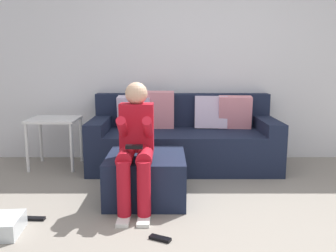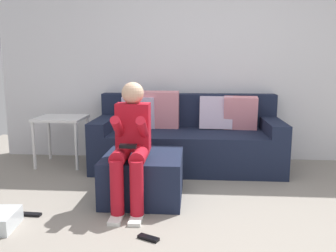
% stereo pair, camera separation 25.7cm
% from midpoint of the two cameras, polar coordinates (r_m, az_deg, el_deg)
% --- Properties ---
extents(ground_plane, '(7.03, 7.03, 0.00)m').
position_cam_midpoint_polar(ground_plane, '(2.77, 6.21, -16.96)').
color(ground_plane, gray).
extents(wall_back, '(5.41, 0.10, 2.75)m').
position_cam_midpoint_polar(wall_back, '(4.71, 3.63, 11.54)').
color(wall_back, silver).
rests_on(wall_back, ground_plane).
extents(couch_sectional, '(2.20, 0.92, 0.91)m').
position_cam_midpoint_polar(couch_sectional, '(4.36, 0.85, -2.12)').
color(couch_sectional, '#192138').
rests_on(couch_sectional, ground_plane).
extents(ottoman, '(0.72, 0.74, 0.42)m').
position_cam_midpoint_polar(ottoman, '(3.36, -5.58, -8.11)').
color(ottoman, '#192138').
rests_on(ottoman, ground_plane).
extents(person_seated, '(0.29, 0.63, 1.09)m').
position_cam_midpoint_polar(person_seated, '(3.06, -7.44, -2.60)').
color(person_seated, red).
rests_on(person_seated, ground_plane).
extents(side_table, '(0.57, 0.52, 0.60)m').
position_cam_midpoint_polar(side_table, '(4.55, -19.11, 0.07)').
color(side_table, white).
rests_on(side_table, ground_plane).
extents(remote_near_ottoman, '(0.17, 0.12, 0.02)m').
position_cam_midpoint_polar(remote_near_ottoman, '(2.69, -4.00, -17.54)').
color(remote_near_ottoman, black).
rests_on(remote_near_ottoman, ground_plane).
extents(remote_by_storage_bin, '(0.18, 0.06, 0.02)m').
position_cam_midpoint_polar(remote_by_storage_bin, '(3.22, -22.76, -13.50)').
color(remote_by_storage_bin, black).
rests_on(remote_by_storage_bin, ground_plane).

